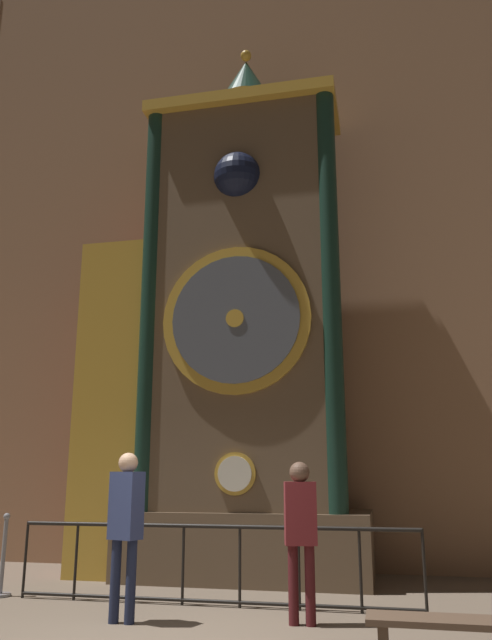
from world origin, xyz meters
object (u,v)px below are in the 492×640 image
Objects in this scene: visitor_near at (126,518)px; visitor_far at (300,524)px; visitor_bench at (451,635)px; stanchion_post at (2,569)px; clock_tower at (225,334)px.

visitor_near is 1.93m from visitor_far.
visitor_bench is at bearing -60.79° from visitor_far.
stanchion_post is at bearing 157.47° from visitor_bench.
visitor_far is at bearing 29.15° from visitor_near.
clock_tower is 6.17m from visitor_bench.
stanchion_post is at bearing -142.80° from clock_tower.
clock_tower reaches higher than visitor_far.
visitor_far reaches higher than visitor_bench.
visitor_near reaches higher than stanchion_post.
visitor_far is at bearing -59.83° from clock_tower.
visitor_bench is (1.38, -1.50, -0.71)m from visitor_far.
stanchion_post is at bearing 172.86° from visitor_near.
clock_tower reaches higher than stanchion_post.
visitor_near is 2.53m from stanchion_post.
stanchion_post is at bearing 156.10° from visitor_far.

